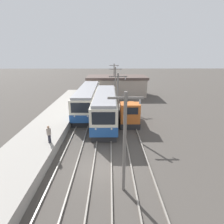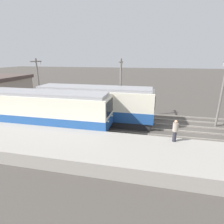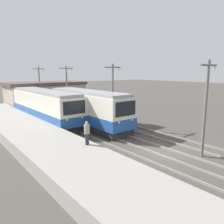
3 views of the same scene
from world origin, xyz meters
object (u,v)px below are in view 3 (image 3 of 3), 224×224
commuter_train_left (45,107)px  commuter_train_center (87,110)px  shunting_locomotive (111,112)px  catenary_mast_mid (113,94)px  catenary_mast_far (67,88)px  catenary_mast_near (206,105)px  person_on_platform (87,132)px  catenary_mast_distant (40,85)px

commuter_train_left → commuter_train_center: bearing=-59.2°
commuter_train_center → shunting_locomotive: 3.07m
catenary_mast_mid → catenary_mast_far: size_ratio=1.00×
catenary_mast_near → person_on_platform: 8.14m
catenary_mast_distant → shunting_locomotive: bearing=-85.1°
catenary_mast_mid → catenary_mast_distant: 19.60m
catenary_mast_mid → catenary_mast_far: (0.00, 9.80, 0.00)m
commuter_train_left → shunting_locomotive: commuter_train_left is taller
catenary_mast_far → catenary_mast_distant: (0.00, 9.80, 0.00)m
commuter_train_center → commuter_train_left: bearing=120.8°
catenary_mast_mid → catenary_mast_distant: bearing=90.0°
catenary_mast_near → catenary_mast_distant: same height
catenary_mast_distant → commuter_train_center: bearing=-95.0°
catenary_mast_far → catenary_mast_mid: bearing=-90.0°
commuter_train_left → catenary_mast_distant: 13.29m
commuter_train_left → person_on_platform: 12.32m
commuter_train_left → catenary_mast_mid: (4.31, -7.16, 1.88)m
commuter_train_left → commuter_train_center: commuter_train_center is taller
commuter_train_left → catenary_mast_near: bearing=-75.7°
catenary_mast_far → catenary_mast_distant: same height
commuter_train_center → catenary_mast_far: 7.70m
commuter_train_center → shunting_locomotive: size_ratio=2.27×
commuter_train_center → person_on_platform: bearing=-122.8°
shunting_locomotive → person_on_platform: 10.58m
shunting_locomotive → catenary_mast_mid: 3.52m
shunting_locomotive → commuter_train_left: bearing=139.0°
catenary_mast_mid → catenary_mast_far: 9.80m
commuter_train_center → person_on_platform: 8.88m
commuter_train_left → shunting_locomotive: 7.71m
catenary_mast_far → catenary_mast_distant: bearing=90.0°
catenary_mast_mid → catenary_mast_far: same height
shunting_locomotive → catenary_mast_far: 8.19m
catenary_mast_far → commuter_train_left: bearing=-148.6°
shunting_locomotive → catenary_mast_mid: bearing=-125.2°
commuter_train_center → shunting_locomotive: bearing=-6.8°
catenary_mast_distant → catenary_mast_far: bearing=-90.0°
shunting_locomotive → commuter_train_center: bearing=173.2°
catenary_mast_near → catenary_mast_far: bearing=90.0°
commuter_train_center → catenary_mast_far: (1.51, 7.33, 1.82)m
catenary_mast_near → catenary_mast_far: (0.00, 19.60, 0.00)m
person_on_platform → shunting_locomotive: bearing=42.3°
commuter_train_left → catenary_mast_far: (4.31, 2.63, 1.88)m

